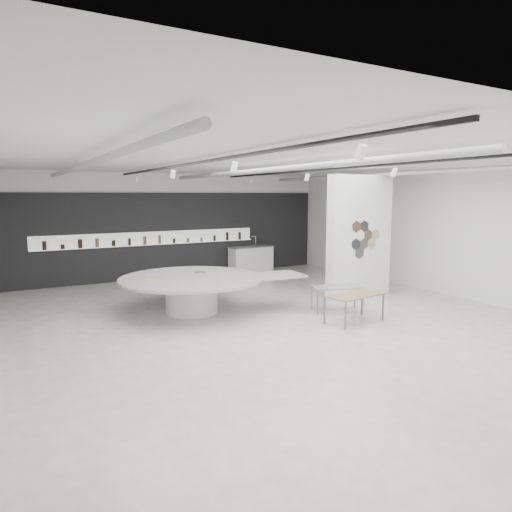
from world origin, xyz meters
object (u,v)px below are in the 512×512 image
display_island (195,289)px  sample_table_stone (337,289)px  partition_column (360,237)px  kitchen_counter (251,259)px  sample_table_wood (355,296)px

display_island → sample_table_stone: display_island is taller
display_island → sample_table_stone: (3.27, -1.72, -0.01)m
display_island → sample_table_stone: size_ratio=3.43×
partition_column → sample_table_stone: 2.34m
kitchen_counter → display_island: bearing=-134.2°
sample_table_wood → kitchen_counter: size_ratio=0.85×
partition_column → kitchen_counter: 5.70m
sample_table_wood → sample_table_stone: sample_table_wood is taller
display_island → sample_table_stone: bearing=-22.1°
kitchen_counter → sample_table_stone: bearing=-101.7°
sample_table_wood → kitchen_counter: 7.72m
kitchen_counter → partition_column: bearing=-86.0°
display_island → sample_table_wood: display_island is taller
partition_column → sample_table_wood: size_ratio=2.37×
kitchen_counter → sample_table_wood: bearing=-102.7°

